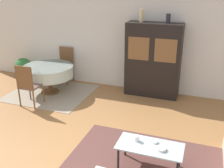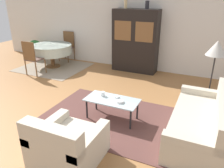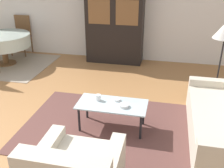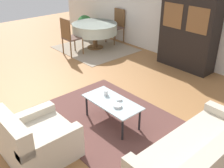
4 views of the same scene
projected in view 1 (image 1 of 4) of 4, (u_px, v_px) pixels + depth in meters
name	position (u px, v px, depth m)	size (l,w,h in m)	color
ground_plane	(72.00, 165.00, 4.34)	(14.00, 14.00, 0.00)	#9E6B3D
wall_back	(133.00, 41.00, 7.03)	(10.00, 0.06, 2.70)	silver
area_rug	(147.00, 167.00, 4.29)	(2.67, 1.91, 0.01)	brown
dining_rug	(51.00, 93.00, 7.14)	(2.10, 1.88, 0.01)	gray
coffee_table	(150.00, 148.00, 4.13)	(1.04, 0.51, 0.42)	black
display_cabinet	(153.00, 60.00, 6.73)	(1.39, 0.49, 1.90)	black
dining_table	(48.00, 71.00, 6.98)	(1.33, 1.33, 0.74)	brown
dining_chair_near	(28.00, 83.00, 6.20)	(0.44, 0.44, 1.03)	brown
dining_chair_far	(65.00, 63.00, 7.76)	(0.44, 0.44, 1.03)	brown
cup	(137.00, 138.00, 4.22)	(0.08, 0.08, 0.10)	white
bowl	(161.00, 149.00, 4.00)	(0.14, 0.14, 0.04)	white
bowl_small	(155.00, 142.00, 4.19)	(0.10, 0.10, 0.03)	white
vase_tall	(142.00, 16.00, 6.44)	(0.09, 0.09, 0.31)	tan
vase_short	(168.00, 18.00, 6.25)	(0.11, 0.11, 0.23)	#232328
potted_plant	(24.00, 68.00, 7.93)	(0.52, 0.52, 0.70)	#93664C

